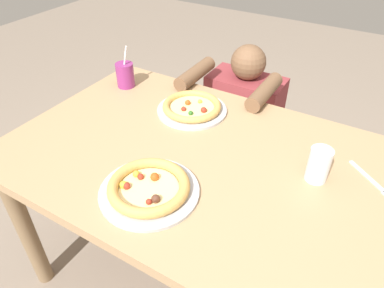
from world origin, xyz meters
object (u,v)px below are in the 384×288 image
Objects in this scene: water_cup_clear at (319,164)px; fork at (373,182)px; pizza_near at (149,188)px; drink_cup_colored at (125,75)px; pizza_far at (192,108)px; diner_seated at (241,128)px.

water_cup_clear reaches higher than fork.
pizza_near is 0.74m from drink_cup_colored.
pizza_far is 1.48× the size of drink_cup_colored.
pizza_near is at bearing -142.27° from water_cup_clear.
water_cup_clear is (0.95, -0.19, 0.00)m from drink_cup_colored.
fork is at bearing -5.79° from pizza_far.
pizza_far is at bearing 164.87° from water_cup_clear.
pizza_near is 1.07× the size of pizza_far.
pizza_far is at bearing 105.19° from pizza_near.
pizza_near reaches higher than fork.
pizza_near is 0.36× the size of diner_seated.
diner_seated is at bearing 84.79° from pizza_far.
drink_cup_colored is 1.67× the size of water_cup_clear.
diner_seated is at bearing 45.68° from drink_cup_colored.
water_cup_clear is (0.56, -0.15, 0.04)m from pizza_far.
water_cup_clear is at bearing -50.59° from diner_seated.
pizza_near is 0.55m from water_cup_clear.
pizza_near is at bearing -145.54° from fork.
water_cup_clear is 0.19m from fork.
diner_seated reaches higher than water_cup_clear.
pizza_near is 1.89× the size of fork.
drink_cup_colored is 0.74m from diner_seated.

